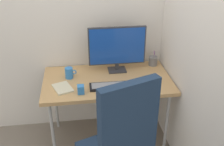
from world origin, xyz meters
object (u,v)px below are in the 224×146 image
mouse (154,79)px  pen_holder (153,61)px  office_chair (119,146)px  notebook (63,88)px  desk_clamp_accessory (81,89)px  coffee_mug (69,73)px  monitor (117,47)px  keyboard (115,86)px

mouse → pen_holder: pen_holder is taller
office_chair → mouse: 0.84m
office_chair → notebook: 0.80m
notebook → desk_clamp_accessory: bearing=-52.4°
mouse → coffee_mug: coffee_mug is taller
mouse → desk_clamp_accessory: size_ratio=1.24×
office_chair → monitor: bearing=82.4°
mouse → desk_clamp_accessory: desk_clamp_accessory is taller
keyboard → pen_holder: bearing=40.9°
desk_clamp_accessory → pen_holder: bearing=31.1°
keyboard → notebook: (-0.48, 0.03, -0.01)m
notebook → coffee_mug: bearing=52.3°
desk_clamp_accessory → keyboard: bearing=11.8°
keyboard → coffee_mug: size_ratio=4.20×
office_chair → pen_holder: 1.18m
keyboard → notebook: size_ratio=2.29×
notebook → coffee_mug: size_ratio=1.83×
monitor → keyboard: size_ratio=1.22×
notebook → monitor: bearing=8.4°
desk_clamp_accessory → office_chair: bearing=-65.2°
office_chair → pen_holder: bearing=62.8°
monitor → desk_clamp_accessory: 0.60m
pen_holder → office_chair: bearing=-117.2°
monitor → coffee_mug: monitor is taller
keyboard → desk_clamp_accessory: size_ratio=6.03×
pen_holder → desk_clamp_accessory: pen_holder is taller
mouse → office_chair: bearing=-132.8°
notebook → pen_holder: bearing=0.7°
coffee_mug → desk_clamp_accessory: coffee_mug is taller
pen_holder → notebook: (-0.95, -0.37, -0.04)m
keyboard → desk_clamp_accessory: 0.32m
keyboard → pen_holder: pen_holder is taller
notebook → desk_clamp_accessory: 0.19m
monitor → office_chair: bearing=-97.6°
monitor → mouse: bearing=-41.1°
mouse → coffee_mug: 0.82m
pen_holder → coffee_mug: bearing=-169.1°
office_chair → keyboard: bearing=84.7°
office_chair → keyboard: size_ratio=2.54×
keyboard → desk_clamp_accessory: bearing=-168.2°
coffee_mug → desk_clamp_accessory: bearing=-71.4°
coffee_mug → desk_clamp_accessory: size_ratio=1.43×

